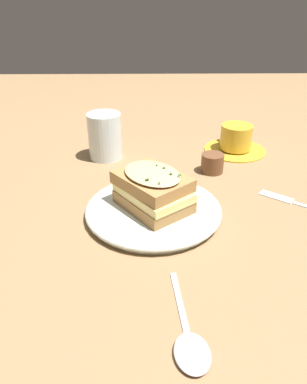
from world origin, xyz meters
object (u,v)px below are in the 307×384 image
at_px(spoon, 191,346).
at_px(teacup_with_saucer, 235,140).
at_px(sandwich, 153,190).
at_px(fork, 293,201).
at_px(water_glass, 105,136).
at_px(condiment_pot, 212,163).
at_px(dinner_plate, 154,210).

bearing_deg(spoon, teacup_with_saucer, -111.89).
relative_size(sandwich, fork, 1.09).
relative_size(sandwich, spoon, 0.94).
height_order(water_glass, spoon, water_glass).
bearing_deg(condiment_pot, teacup_with_saucer, -122.22).
distance_m(sandwich, spoon, 0.30).
xyz_separation_m(teacup_with_saucer, fork, (-0.06, 0.26, -0.03)).
relative_size(teacup_with_saucer, water_glass, 1.41).
distance_m(teacup_with_saucer, condiment_pot, 0.14).
height_order(fork, condiment_pot, condiment_pot).
height_order(teacup_with_saucer, condiment_pot, teacup_with_saucer).
bearing_deg(dinner_plate, teacup_with_saucer, -125.27).
distance_m(dinner_plate, fork, 0.28).
distance_m(water_glass, fork, 0.45).
bearing_deg(sandwich, condiment_pot, -127.57).
relative_size(teacup_with_saucer, fork, 1.04).
distance_m(dinner_plate, condiment_pot, 0.22).
relative_size(fork, spoon, 0.86).
height_order(sandwich, water_glass, water_glass).
height_order(spoon, condiment_pot, condiment_pot).
xyz_separation_m(dinner_plate, water_glass, (0.11, -0.26, 0.04)).
height_order(dinner_plate, water_glass, water_glass).
relative_size(dinner_plate, spoon, 1.46).
bearing_deg(fork, dinner_plate, 135.83).
relative_size(fork, condiment_pot, 2.93).
distance_m(water_glass, spoon, 0.57).
height_order(teacup_with_saucer, fork, teacup_with_saucer).
distance_m(teacup_with_saucer, water_glass, 0.33).
relative_size(water_glass, fork, 0.74).
bearing_deg(sandwich, fork, -171.67).
height_order(water_glass, condiment_pot, water_glass).
relative_size(sandwich, water_glass, 1.47).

